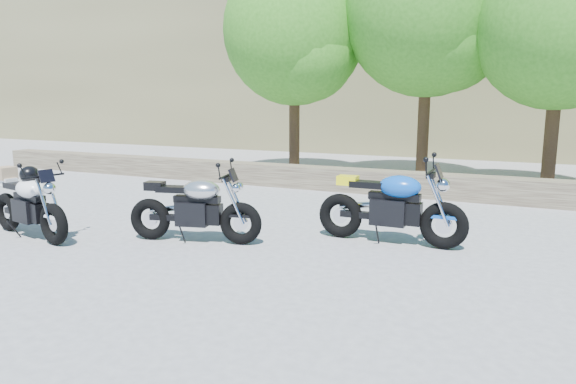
# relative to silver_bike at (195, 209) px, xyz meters

# --- Properties ---
(ground) EXTENTS (90.00, 90.00, 0.00)m
(ground) POSITION_rel_silver_bike_xyz_m (1.05, -0.57, -0.48)
(ground) COLOR gray
(ground) RESTS_ON ground
(stone_wall) EXTENTS (22.00, 0.55, 0.50)m
(stone_wall) POSITION_rel_silver_bike_xyz_m (1.05, 4.93, -0.23)
(stone_wall) COLOR #4D3F33
(stone_wall) RESTS_ON ground
(hillside) EXTENTS (80.00, 30.00, 15.00)m
(hillside) POSITION_rel_silver_bike_xyz_m (4.05, 27.43, 7.02)
(hillside) COLOR brown
(hillside) RESTS_ON ground
(tree_decid_left) EXTENTS (3.67, 3.67, 5.62)m
(tree_decid_left) POSITION_rel_silver_bike_xyz_m (-1.34, 6.56, 3.15)
(tree_decid_left) COLOR #382314
(tree_decid_left) RESTS_ON ground
(tree_decid_mid) EXTENTS (4.08, 4.08, 6.24)m
(tree_decid_mid) POSITION_rel_silver_bike_xyz_m (1.96, 6.96, 3.56)
(tree_decid_mid) COLOR #382314
(tree_decid_mid) RESTS_ON ground
(tree_decid_right) EXTENTS (3.54, 3.54, 5.41)m
(tree_decid_right) POSITION_rel_silver_bike_xyz_m (4.76, 6.36, 3.02)
(tree_decid_right) COLOR #382314
(tree_decid_right) RESTS_ON ground
(silver_bike) EXTENTS (1.95, 0.73, 0.99)m
(silver_bike) POSITION_rel_silver_bike_xyz_m (0.00, 0.00, 0.00)
(silver_bike) COLOR black
(silver_bike) RESTS_ON ground
(white_bike) EXTENTS (1.92, 0.67, 1.07)m
(white_bike) POSITION_rel_silver_bike_xyz_m (-2.37, -0.83, 0.04)
(white_bike) COLOR black
(white_bike) RESTS_ON ground
(blue_bike) EXTENTS (2.13, 0.68, 1.07)m
(blue_bike) POSITION_rel_silver_bike_xyz_m (2.54, 1.11, 0.04)
(blue_bike) COLOR black
(blue_bike) RESTS_ON ground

